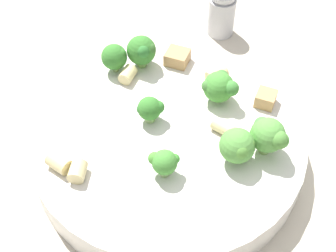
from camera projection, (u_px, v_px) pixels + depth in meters
The scene contains 17 objects.
ground_plane at pixel (168, 154), 0.54m from camera, with size 2.00×2.00×0.00m, color #BCB29E.
pasta_bowl at pixel (168, 142), 0.52m from camera, with size 0.30×0.30×0.04m.
broccoli_floret_0 at pixel (269, 136), 0.47m from camera, with size 0.04×0.04×0.04m.
broccoli_floret_1 at pixel (115, 57), 0.55m from camera, with size 0.03×0.03×0.04m.
broccoli_floret_2 at pixel (164, 162), 0.46m from camera, with size 0.03×0.03×0.03m.
broccoli_floret_3 at pixel (238, 146), 0.46m from camera, with size 0.04×0.04×0.04m.
broccoli_floret_4 at pixel (142, 51), 0.56m from camera, with size 0.04×0.04×0.04m.
broccoli_floret_5 at pixel (150, 109), 0.50m from camera, with size 0.03×0.03×0.03m.
broccoli_floret_6 at pixel (219, 86), 0.52m from camera, with size 0.04×0.04×0.04m.
rigatoni_0 at pixel (225, 129), 0.50m from camera, with size 0.01×0.01×0.03m, color beige.
rigatoni_1 at pixel (78, 171), 0.46m from camera, with size 0.02×0.02×0.02m, color beige.
rigatoni_2 at pixel (131, 73), 0.55m from camera, with size 0.02×0.02×0.02m, color beige.
rigatoni_3 at pixel (59, 163), 0.47m from camera, with size 0.02×0.02×0.02m, color beige.
rigatoni_4 at pixel (217, 75), 0.55m from camera, with size 0.02×0.02×0.02m, color beige.
chicken_chunk_0 at pixel (266, 99), 0.53m from camera, with size 0.02×0.02×0.02m, color tan.
chicken_chunk_1 at pixel (177, 57), 0.57m from camera, with size 0.03×0.03×0.02m, color tan.
pepper_shaker at pixel (222, 8), 0.65m from camera, with size 0.04×0.04×0.08m.
Camera 1 is at (0.28, -0.16, 0.43)m, focal length 50.00 mm.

